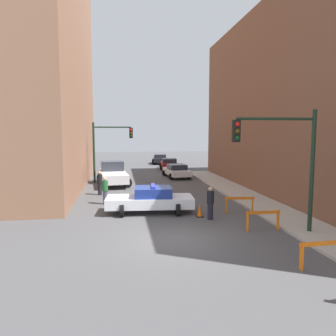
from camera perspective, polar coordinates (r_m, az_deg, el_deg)
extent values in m
plane|color=#4C4C4F|center=(13.73, 1.17, -12.33)|extent=(120.00, 120.00, 0.00)
cube|color=#B2ADA3|center=(15.91, 24.15, -10.04)|extent=(2.40, 44.00, 0.12)
cylinder|color=black|center=(15.18, 23.79, -0.54)|extent=(0.18, 0.18, 5.20)
cylinder|color=black|center=(14.26, 18.33, 8.13)|extent=(3.40, 0.12, 0.12)
cube|color=black|center=(13.58, 11.79, 6.32)|extent=(0.30, 0.22, 0.90)
sphere|color=red|center=(13.45, 12.03, 7.46)|extent=(0.18, 0.18, 0.18)
sphere|color=#4C3D0C|center=(13.45, 12.00, 6.31)|extent=(0.18, 0.18, 0.18)
sphere|color=#0C4219|center=(13.45, 11.98, 5.16)|extent=(0.18, 0.18, 0.18)
cylinder|color=black|center=(28.90, -12.77, 2.60)|extent=(0.18, 0.18, 5.20)
cylinder|color=black|center=(28.77, -9.68, 7.03)|extent=(3.20, 0.12, 0.12)
cube|color=black|center=(28.78, -6.45, 6.08)|extent=(0.30, 0.22, 0.90)
sphere|color=red|center=(28.63, -6.45, 6.62)|extent=(0.18, 0.18, 0.18)
sphere|color=#4C3D0C|center=(28.63, -6.44, 6.08)|extent=(0.18, 0.18, 0.18)
sphere|color=#0C4219|center=(28.63, -6.44, 5.54)|extent=(0.18, 0.18, 0.18)
cube|color=white|center=(17.97, -3.20, -5.86)|extent=(4.82, 2.18, 0.55)
cube|color=navy|center=(17.87, -2.61, -4.17)|extent=(2.08, 1.76, 0.52)
cylinder|color=black|center=(17.24, -8.03, -7.37)|extent=(0.27, 0.67, 0.66)
cylinder|color=black|center=(18.89, -7.69, -6.16)|extent=(0.27, 0.67, 0.66)
cylinder|color=black|center=(17.29, 1.73, -7.27)|extent=(0.27, 0.67, 0.66)
cylinder|color=black|center=(18.94, 1.19, -6.07)|extent=(0.27, 0.67, 0.66)
cube|color=#2633BF|center=(17.81, -2.61, -3.16)|extent=(0.30, 1.39, 0.12)
cube|color=silver|center=(27.54, -9.50, -1.38)|extent=(2.54, 5.58, 0.70)
cube|color=#2D333D|center=(28.52, -9.71, 0.40)|extent=(2.01, 1.91, 0.80)
cylinder|color=black|center=(29.19, -11.56, -1.68)|extent=(0.82, 0.34, 0.80)
cylinder|color=black|center=(29.33, -7.96, -1.58)|extent=(0.82, 0.34, 0.80)
cylinder|color=black|center=(25.88, -11.21, -2.69)|extent=(0.82, 0.34, 0.80)
cylinder|color=black|center=(26.03, -7.16, -2.56)|extent=(0.82, 0.34, 0.80)
cube|color=silver|center=(31.52, 1.50, -0.66)|extent=(2.20, 4.45, 0.52)
cube|color=#232833|center=(31.30, 1.59, 0.21)|extent=(1.75, 1.95, 0.48)
cylinder|color=black|center=(32.63, -0.52, -0.88)|extent=(0.64, 0.28, 0.62)
cylinder|color=black|center=(33.05, 2.28, -0.80)|extent=(0.64, 0.28, 0.62)
cylinder|color=black|center=(30.07, 0.65, -1.50)|extent=(0.64, 0.28, 0.62)
cylinder|color=black|center=(30.52, 3.66, -1.39)|extent=(0.64, 0.28, 0.62)
cube|color=maroon|center=(38.35, 0.22, 0.58)|extent=(2.16, 4.44, 0.52)
cube|color=#232833|center=(38.13, 0.23, 1.30)|extent=(1.73, 1.93, 0.48)
cylinder|color=black|center=(39.65, -1.10, 0.39)|extent=(0.64, 0.27, 0.62)
cylinder|color=black|center=(39.76, 1.28, 0.41)|extent=(0.64, 0.27, 0.62)
cylinder|color=black|center=(37.01, -0.93, -0.03)|extent=(0.64, 0.27, 0.62)
cylinder|color=black|center=(37.11, 1.62, -0.01)|extent=(0.64, 0.27, 0.62)
cube|color=black|center=(45.47, -1.40, 1.48)|extent=(2.19, 4.45, 0.52)
cube|color=#232833|center=(45.26, -1.40, 2.09)|extent=(1.75, 1.95, 0.48)
cylinder|color=black|center=(46.81, -2.46, 1.29)|extent=(0.64, 0.28, 0.62)
cylinder|color=black|center=(46.85, -0.43, 1.30)|extent=(0.64, 0.28, 0.62)
cylinder|color=black|center=(44.15, -2.43, 0.99)|extent=(0.64, 0.28, 0.62)
cylinder|color=black|center=(44.20, -0.28, 1.00)|extent=(0.64, 0.28, 0.62)
cylinder|color=#474C66|center=(20.38, -10.87, -5.07)|extent=(0.37, 0.37, 0.82)
cylinder|color=#236633|center=(20.25, -10.91, -3.07)|extent=(0.47, 0.47, 0.62)
sphere|color=tan|center=(20.19, -10.93, -1.89)|extent=(0.29, 0.29, 0.22)
cylinder|color=black|center=(23.40, -11.77, -3.62)|extent=(0.31, 0.31, 0.82)
cylinder|color=black|center=(23.29, -11.81, -1.88)|extent=(0.40, 0.40, 0.62)
sphere|color=tan|center=(23.23, -11.83, -0.85)|extent=(0.25, 0.25, 0.22)
cylinder|color=black|center=(16.73, 7.37, -7.50)|extent=(0.32, 0.32, 0.82)
cylinder|color=black|center=(16.57, 7.40, -5.08)|extent=(0.41, 0.41, 0.62)
sphere|color=tan|center=(16.49, 7.42, -3.65)|extent=(0.25, 0.25, 0.22)
cube|color=orange|center=(11.84, 25.31, -11.79)|extent=(1.60, 0.12, 0.14)
cube|color=orange|center=(11.57, 22.24, -14.07)|extent=(0.06, 0.16, 0.90)
cube|color=orange|center=(15.25, 16.25, -7.44)|extent=(1.60, 0.09, 0.14)
cube|color=orange|center=(15.05, 13.70, -9.04)|extent=(0.05, 0.16, 0.90)
cube|color=orange|center=(15.66, 18.60, -8.59)|extent=(0.05, 0.16, 0.90)
cube|color=orange|center=(18.15, 12.36, -5.15)|extent=(1.60, 0.21, 0.14)
cube|color=orange|center=(18.06, 10.11, -6.39)|extent=(0.07, 0.16, 0.90)
cube|color=orange|center=(18.42, 14.51, -6.24)|extent=(0.07, 0.16, 0.90)
cube|color=black|center=(17.28, 5.55, -8.37)|extent=(0.36, 0.36, 0.04)
cone|color=#F2600C|center=(17.20, 5.56, -7.32)|extent=(0.28, 0.28, 0.62)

